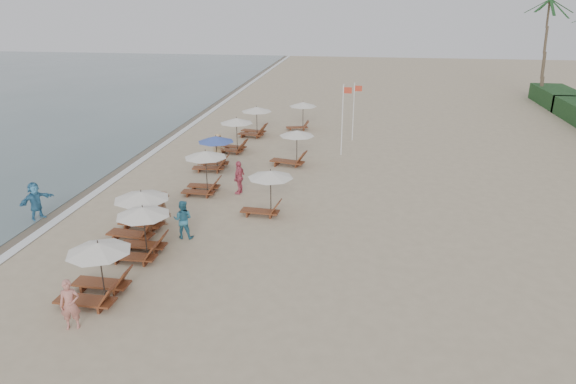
# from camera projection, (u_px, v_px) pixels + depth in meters

# --- Properties ---
(ground) EXTENTS (160.00, 160.00, 0.00)m
(ground) POSITION_uv_depth(u_px,v_px,m) (275.00, 270.00, 20.32)
(ground) COLOR tan
(ground) RESTS_ON ground
(wet_sand_band) EXTENTS (3.20, 140.00, 0.01)m
(wet_sand_band) POSITION_uv_depth(u_px,v_px,m) (100.00, 174.00, 31.31)
(wet_sand_band) COLOR #6B5E4C
(wet_sand_band) RESTS_ON ground
(foam_line) EXTENTS (0.50, 140.00, 0.02)m
(foam_line) POSITION_uv_depth(u_px,v_px,m) (120.00, 175.00, 31.13)
(foam_line) COLOR white
(foam_line) RESTS_ON ground
(lounger_station_0) EXTENTS (2.65, 2.23, 2.21)m
(lounger_station_0) POSITION_uv_depth(u_px,v_px,m) (95.00, 273.00, 17.99)
(lounger_station_0) COLOR brown
(lounger_station_0) RESTS_ON ground
(lounger_station_1) EXTENTS (2.53, 2.18, 2.21)m
(lounger_station_1) POSITION_uv_depth(u_px,v_px,m) (140.00, 232.00, 20.98)
(lounger_station_1) COLOR brown
(lounger_station_1) RESTS_ON ground
(lounger_station_2) EXTENTS (2.79, 2.46, 2.07)m
(lounger_station_2) POSITION_uv_depth(u_px,v_px,m) (138.00, 213.00, 22.99)
(lounger_station_2) COLOR brown
(lounger_station_2) RESTS_ON ground
(lounger_station_3) EXTENTS (2.46, 2.29, 2.39)m
(lounger_station_3) POSITION_uv_depth(u_px,v_px,m) (203.00, 171.00, 27.85)
(lounger_station_3) COLOR brown
(lounger_station_3) RESTS_ON ground
(lounger_station_4) EXTENTS (2.58, 2.23, 2.13)m
(lounger_station_4) POSITION_uv_depth(u_px,v_px,m) (213.00, 153.00, 31.89)
(lounger_station_4) COLOR brown
(lounger_station_4) RESTS_ON ground
(lounger_station_5) EXTENTS (2.46, 2.26, 2.38)m
(lounger_station_5) POSITION_uv_depth(u_px,v_px,m) (234.00, 133.00, 35.49)
(lounger_station_5) COLOR brown
(lounger_station_5) RESTS_ON ground
(lounger_station_6) EXTENTS (2.66, 2.35, 2.26)m
(lounger_station_6) POSITION_uv_depth(u_px,v_px,m) (254.00, 121.00, 39.70)
(lounger_station_6) COLOR brown
(lounger_station_6) RESTS_ON ground
(inland_station_0) EXTENTS (2.63, 2.24, 2.22)m
(inland_station_0) POSITION_uv_depth(u_px,v_px,m) (266.00, 187.00, 25.02)
(inland_station_0) COLOR brown
(inland_station_0) RESTS_ON ground
(inland_station_1) EXTENTS (2.89, 2.24, 2.22)m
(inland_station_1) POSITION_uv_depth(u_px,v_px,m) (292.00, 146.00, 32.64)
(inland_station_1) COLOR brown
(inland_station_1) RESTS_ON ground
(inland_station_2) EXTENTS (2.54, 2.24, 2.22)m
(inland_station_2) POSITION_uv_depth(u_px,v_px,m) (301.00, 111.00, 41.52)
(inland_station_2) COLOR brown
(inland_station_2) RESTS_ON ground
(beachgoer_near) EXTENTS (0.73, 0.61, 1.73)m
(beachgoer_near) POSITION_uv_depth(u_px,v_px,m) (70.00, 305.00, 16.44)
(beachgoer_near) COLOR #BB7265
(beachgoer_near) RESTS_ON ground
(beachgoer_mid_a) EXTENTS (0.89, 0.72, 1.76)m
(beachgoer_mid_a) POSITION_uv_depth(u_px,v_px,m) (183.00, 219.00, 22.74)
(beachgoer_mid_a) COLOR teal
(beachgoer_mid_a) RESTS_ON ground
(beachgoer_mid_b) EXTENTS (1.19, 1.15, 1.63)m
(beachgoer_mid_b) POSITION_uv_depth(u_px,v_px,m) (164.00, 208.00, 24.17)
(beachgoer_mid_b) COLOR #9A6E4E
(beachgoer_mid_b) RESTS_ON ground
(beachgoer_far_a) EXTENTS (0.67, 1.15, 1.85)m
(beachgoer_far_a) POSITION_uv_depth(u_px,v_px,m) (239.00, 177.00, 27.95)
(beachgoer_far_a) COLOR #C95065
(beachgoer_far_a) RESTS_ON ground
(beachgoer_far_b) EXTENTS (0.97, 1.02, 1.76)m
(beachgoer_far_b) POSITION_uv_depth(u_px,v_px,m) (218.00, 147.00, 33.87)
(beachgoer_far_b) COLOR tan
(beachgoer_far_b) RESTS_ON ground
(waterline_walker) EXTENTS (1.22, 1.80, 1.86)m
(waterline_walker) POSITION_uv_depth(u_px,v_px,m) (35.00, 201.00, 24.67)
(waterline_walker) COLOR teal
(waterline_walker) RESTS_ON ground
(flag_pole_near) EXTENTS (0.59, 0.08, 4.78)m
(flag_pole_near) POSITION_uv_depth(u_px,v_px,m) (343.00, 117.00, 34.29)
(flag_pole_near) COLOR silver
(flag_pole_near) RESTS_ON ground
(flag_pole_far) EXTENTS (0.59, 0.08, 4.27)m
(flag_pole_far) POSITION_uv_depth(u_px,v_px,m) (354.00, 109.00, 38.02)
(flag_pole_far) COLOR silver
(flag_pole_far) RESTS_ON ground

